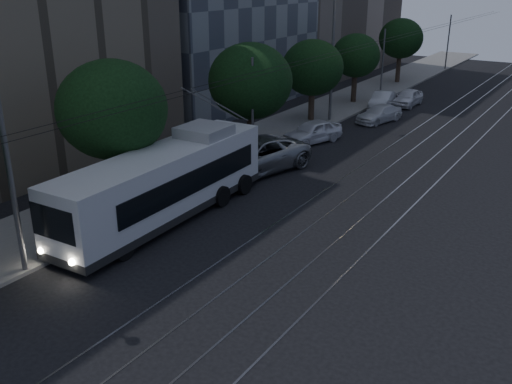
{
  "coord_description": "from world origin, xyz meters",
  "views": [
    {
      "loc": [
        11.91,
        -16.43,
        10.32
      ],
      "look_at": [
        -0.06,
        2.21,
        1.77
      ],
      "focal_mm": 40.0,
      "sensor_mm": 36.0,
      "label": 1
    }
  ],
  "objects_px": {
    "car_white_a": "(313,132)",
    "car_white_d": "(408,98)",
    "streetlamp_far": "(339,38)",
    "car_white_b": "(379,114)",
    "trolleybus": "(167,183)",
    "pickup_silver": "(254,156)",
    "streetlamp_near": "(6,104)",
    "car_white_c": "(382,100)"
  },
  "relations": [
    {
      "from": "car_white_a",
      "to": "streetlamp_far",
      "type": "height_order",
      "value": "streetlamp_far"
    },
    {
      "from": "streetlamp_near",
      "to": "pickup_silver",
      "type": "bearing_deg",
      "value": 88.05
    },
    {
      "from": "streetlamp_far",
      "to": "car_white_b",
      "type": "bearing_deg",
      "value": 35.21
    },
    {
      "from": "car_white_a",
      "to": "trolleybus",
      "type": "bearing_deg",
      "value": -70.07
    },
    {
      "from": "pickup_silver",
      "to": "trolleybus",
      "type": "bearing_deg",
      "value": -73.53
    },
    {
      "from": "trolleybus",
      "to": "car_white_a",
      "type": "bearing_deg",
      "value": 89.13
    },
    {
      "from": "pickup_silver",
      "to": "streetlamp_near",
      "type": "xyz_separation_m",
      "value": [
        -0.48,
        -14.04,
        5.41
      ]
    },
    {
      "from": "car_white_a",
      "to": "car_white_d",
      "type": "xyz_separation_m",
      "value": [
        1.56,
        14.0,
        -0.04
      ]
    },
    {
      "from": "car_white_a",
      "to": "pickup_silver",
      "type": "bearing_deg",
      "value": -70.86
    },
    {
      "from": "car_white_c",
      "to": "streetlamp_near",
      "type": "height_order",
      "value": "streetlamp_near"
    },
    {
      "from": "car_white_b",
      "to": "streetlamp_near",
      "type": "bearing_deg",
      "value": -78.63
    },
    {
      "from": "car_white_a",
      "to": "streetlamp_far",
      "type": "bearing_deg",
      "value": 120.06
    },
    {
      "from": "trolleybus",
      "to": "pickup_silver",
      "type": "xyz_separation_m",
      "value": [
        -0.2,
        7.36,
        -0.75
      ]
    },
    {
      "from": "car_white_c",
      "to": "streetlamp_far",
      "type": "relative_size",
      "value": 0.41
    },
    {
      "from": "car_white_a",
      "to": "car_white_d",
      "type": "distance_m",
      "value": 14.09
    },
    {
      "from": "pickup_silver",
      "to": "car_white_d",
      "type": "height_order",
      "value": "pickup_silver"
    },
    {
      "from": "trolleybus",
      "to": "car_white_d",
      "type": "bearing_deg",
      "value": 85.59
    },
    {
      "from": "streetlamp_far",
      "to": "trolleybus",
      "type": "bearing_deg",
      "value": -86.32
    },
    {
      "from": "car_white_a",
      "to": "car_white_b",
      "type": "xyz_separation_m",
      "value": [
        1.6,
        7.53,
        -0.12
      ]
    },
    {
      "from": "car_white_c",
      "to": "car_white_d",
      "type": "distance_m",
      "value": 2.52
    },
    {
      "from": "car_white_b",
      "to": "car_white_d",
      "type": "relative_size",
      "value": 1.04
    },
    {
      "from": "car_white_a",
      "to": "streetlamp_near",
      "type": "bearing_deg",
      "value": -72.17
    },
    {
      "from": "car_white_d",
      "to": "streetlamp_far",
      "type": "distance_m",
      "value": 10.27
    },
    {
      "from": "trolleybus",
      "to": "car_white_b",
      "type": "xyz_separation_m",
      "value": [
        1.4,
        21.89,
        -1.08
      ]
    },
    {
      "from": "streetlamp_near",
      "to": "streetlamp_far",
      "type": "distance_m",
      "value": 26.68
    },
    {
      "from": "car_white_c",
      "to": "car_white_d",
      "type": "height_order",
      "value": "car_white_d"
    },
    {
      "from": "car_white_b",
      "to": "car_white_a",
      "type": "bearing_deg",
      "value": -86.47
    },
    {
      "from": "trolleybus",
      "to": "car_white_b",
      "type": "bearing_deg",
      "value": 84.68
    },
    {
      "from": "car_white_a",
      "to": "car_white_b",
      "type": "bearing_deg",
      "value": 97.13
    },
    {
      "from": "car_white_b",
      "to": "car_white_c",
      "type": "bearing_deg",
      "value": 123.9
    },
    {
      "from": "car_white_b",
      "to": "car_white_c",
      "type": "relative_size",
      "value": 1.02
    },
    {
      "from": "car_white_b",
      "to": "streetlamp_far",
      "type": "xyz_separation_m",
      "value": [
        -2.69,
        -1.9,
        5.42
      ]
    },
    {
      "from": "trolleybus",
      "to": "car_white_a",
      "type": "height_order",
      "value": "trolleybus"
    },
    {
      "from": "trolleybus",
      "to": "car_white_b",
      "type": "distance_m",
      "value": 21.96
    },
    {
      "from": "streetlamp_near",
      "to": "car_white_b",
      "type": "bearing_deg",
      "value": 85.84
    },
    {
      "from": "trolleybus",
      "to": "car_white_c",
      "type": "xyz_separation_m",
      "value": [
        -0.06,
        26.28,
        -1.01
      ]
    },
    {
      "from": "car_white_a",
      "to": "car_white_b",
      "type": "distance_m",
      "value": 7.7
    },
    {
      "from": "car_white_d",
      "to": "car_white_c",
      "type": "bearing_deg",
      "value": -123.91
    },
    {
      "from": "car_white_b",
      "to": "car_white_d",
      "type": "bearing_deg",
      "value": 105.86
    },
    {
      "from": "car_white_a",
      "to": "car_white_b",
      "type": "height_order",
      "value": "car_white_a"
    },
    {
      "from": "car_white_a",
      "to": "streetlamp_near",
      "type": "xyz_separation_m",
      "value": [
        -0.48,
        -21.04,
        5.61
      ]
    },
    {
      "from": "car_white_b",
      "to": "trolleybus",
      "type": "bearing_deg",
      "value": -78.13
    }
  ]
}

